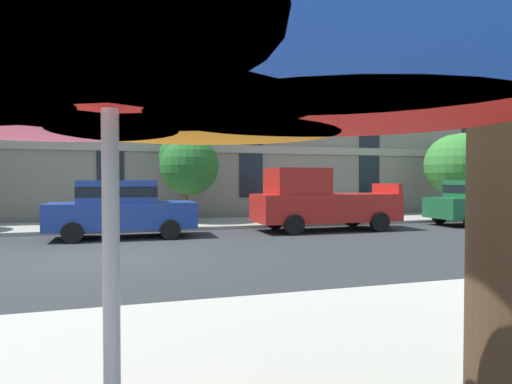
# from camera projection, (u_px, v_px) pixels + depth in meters

# --- Properties ---
(ground_plane) EXTENTS (120.00, 120.00, 0.00)m
(ground_plane) POSITION_uv_depth(u_px,v_px,m) (101.00, 259.00, 10.09)
(ground_plane) COLOR #2D3033
(sidewalk_far) EXTENTS (56.00, 3.60, 0.12)m
(sidewalk_far) POSITION_uv_depth(u_px,v_px,m) (109.00, 226.00, 16.59)
(sidewalk_far) COLOR #9E998E
(sidewalk_far) RESTS_ON ground
(apartment_building) EXTENTS (43.04, 12.08, 12.80)m
(apartment_building) POSITION_uv_depth(u_px,v_px,m) (113.00, 96.00, 24.26)
(apartment_building) COLOR gray
(apartment_building) RESTS_ON ground
(sedan_blue) EXTENTS (4.40, 1.98, 1.78)m
(sedan_blue) POSITION_uv_depth(u_px,v_px,m) (121.00, 207.00, 13.73)
(sedan_blue) COLOR navy
(sedan_blue) RESTS_ON ground
(pickup_red) EXTENTS (5.10, 2.12, 2.20)m
(pickup_red) POSITION_uv_depth(u_px,v_px,m) (320.00, 202.00, 15.66)
(pickup_red) COLOR #B21E19
(pickup_red) RESTS_ON ground
(sedan_green) EXTENTS (4.40, 1.98, 1.78)m
(sedan_green) POSITION_uv_depth(u_px,v_px,m) (482.00, 201.00, 17.71)
(sedan_green) COLOR #195933
(sedan_green) RESTS_ON ground
(street_tree_middle) EXTENTS (2.33, 2.50, 3.75)m
(street_tree_middle) POSITION_uv_depth(u_px,v_px,m) (188.00, 162.00, 17.66)
(street_tree_middle) COLOR brown
(street_tree_middle) RESTS_ON ground
(street_tree_right) EXTENTS (2.95, 2.89, 4.00)m
(street_tree_right) POSITION_uv_depth(u_px,v_px,m) (459.00, 162.00, 20.91)
(street_tree_right) COLOR #4C3823
(street_tree_right) RESTS_ON ground
(patio_umbrella) EXTENTS (3.26, 3.02, 2.51)m
(patio_umbrella) POSITION_uv_depth(u_px,v_px,m) (109.00, 51.00, 1.54)
(patio_umbrella) COLOR silver
(patio_umbrella) RESTS_ON ground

